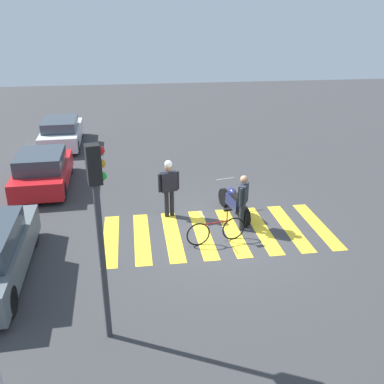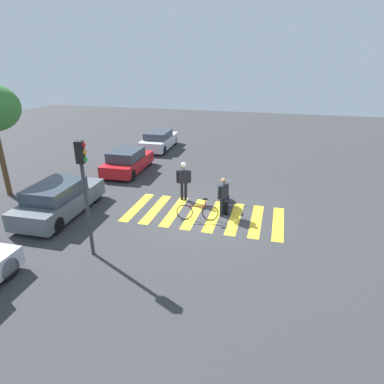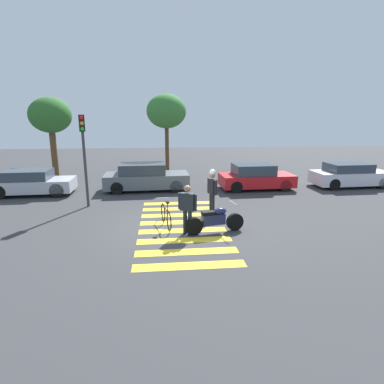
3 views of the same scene
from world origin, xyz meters
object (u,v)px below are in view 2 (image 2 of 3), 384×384
at_px(leaning_bicycle, 198,212).
at_px(car_grey_coupe, 59,199).
at_px(car_white_van, 159,140).
at_px(car_red_convertible, 128,161).
at_px(police_motorcycle, 226,197).
at_px(officer_by_motorcycle, 223,194).
at_px(traffic_light_pole, 84,181).
at_px(officer_on_foot, 184,178).

xyz_separation_m(leaning_bicycle, car_grey_coupe, (-1.00, 5.90, 0.32)).
bearing_deg(car_white_van, car_red_convertible, -179.39).
bearing_deg(car_white_van, police_motorcycle, -143.97).
xyz_separation_m(officer_by_motorcycle, car_red_convertible, (4.34, 6.50, -0.32)).
bearing_deg(officer_by_motorcycle, traffic_light_pole, 137.51).
relative_size(police_motorcycle, officer_on_foot, 1.13).
distance_m(officer_by_motorcycle, car_white_van, 11.89).
bearing_deg(police_motorcycle, officer_on_foot, 83.37).
height_order(police_motorcycle, car_red_convertible, car_red_convertible).
bearing_deg(leaning_bicycle, traffic_light_pole, 140.12).
bearing_deg(car_grey_coupe, officer_on_foot, -58.64).
height_order(leaning_bicycle, officer_by_motorcycle, officer_by_motorcycle).
height_order(car_grey_coupe, car_red_convertible, car_grey_coupe).
bearing_deg(officer_by_motorcycle, car_red_convertible, 56.29).
bearing_deg(car_grey_coupe, car_red_convertible, -3.20).
bearing_deg(officer_on_foot, traffic_light_pole, 162.15).
height_order(police_motorcycle, car_white_van, car_white_van).
xyz_separation_m(police_motorcycle, car_white_van, (8.97, 6.53, 0.20)).
distance_m(officer_on_foot, car_grey_coupe, 5.58).
xyz_separation_m(officer_on_foot, car_grey_coupe, (-2.89, 4.75, -0.41)).
relative_size(police_motorcycle, traffic_light_pole, 0.53).
bearing_deg(car_grey_coupe, officer_by_motorcycle, -75.94).
bearing_deg(officer_by_motorcycle, officer_on_foot, 60.51).
relative_size(officer_on_foot, traffic_light_pole, 0.47).
bearing_deg(traffic_light_pole, officer_by_motorcycle, -42.49).
bearing_deg(car_red_convertible, officer_on_foot, -125.57).
height_order(leaning_bicycle, car_grey_coupe, car_grey_coupe).
xyz_separation_m(officer_on_foot, traffic_light_pole, (-5.34, 1.72, 1.60)).
height_order(car_white_van, traffic_light_pole, traffic_light_pole).
distance_m(car_white_van, traffic_light_pole, 14.48).
bearing_deg(police_motorcycle, car_red_convertible, 62.31).
relative_size(leaning_bicycle, officer_by_motorcycle, 1.02).
bearing_deg(car_grey_coupe, car_white_van, -1.37).
xyz_separation_m(police_motorcycle, officer_on_foot, (0.24, 2.06, 0.66)).
distance_m(officer_on_foot, officer_by_motorcycle, 2.40).
bearing_deg(leaning_bicycle, police_motorcycle, -28.49).
distance_m(officer_by_motorcycle, car_red_convertible, 7.82).
xyz_separation_m(leaning_bicycle, officer_on_foot, (1.90, 1.15, 0.73)).
bearing_deg(officer_by_motorcycle, police_motorcycle, 1.99).
bearing_deg(car_red_convertible, car_grey_coupe, 176.80).
bearing_deg(officer_by_motorcycle, car_white_van, 33.49).
distance_m(officer_on_foot, traffic_light_pole, 5.83).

